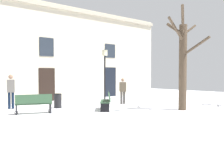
# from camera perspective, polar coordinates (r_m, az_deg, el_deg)

# --- Properties ---
(ground_plane) EXTENTS (36.04, 36.04, 0.00)m
(ground_plane) POSITION_cam_1_polar(r_m,az_deg,el_deg) (11.73, 5.72, -6.96)
(ground_plane) COLOR white
(building_facade) EXTENTS (22.53, 0.60, 6.71)m
(building_facade) POSITION_cam_1_polar(r_m,az_deg,el_deg) (18.76, -14.83, 6.87)
(building_facade) COLOR beige
(building_facade) RESTS_ON ground
(tree_foreground) EXTENTS (2.83, 2.47, 5.04)m
(tree_foreground) POSITION_cam_1_polar(r_m,az_deg,el_deg) (14.17, 14.84, 4.65)
(tree_foreground) COLOR #4C3D2D
(tree_foreground) RESTS_ON ground
(streetlamp) EXTENTS (0.30, 0.30, 3.45)m
(streetlamp) POSITION_cam_1_polar(r_m,az_deg,el_deg) (17.13, -1.54, 3.06)
(streetlamp) COLOR black
(streetlamp) RESTS_ON ground
(litter_bin) EXTENTS (0.44, 0.44, 0.78)m
(litter_bin) POSITION_cam_1_polar(r_m,az_deg,el_deg) (14.90, -11.47, -3.51)
(litter_bin) COLOR black
(litter_bin) RESTS_ON ground
(bench_near_center_tree) EXTENTS (1.72, 1.04, 0.92)m
(bench_near_center_tree) POSITION_cam_1_polar(r_m,az_deg,el_deg) (12.97, -16.33, -4.06)
(bench_near_center_tree) COLOR #2D4C33
(bench_near_center_tree) RESTS_ON ground
(bench_facing_shops) EXTENTS (1.52, 1.61, 0.90)m
(bench_facing_shops) POSITION_cam_1_polar(r_m,az_deg,el_deg) (13.82, -1.20, -3.64)
(bench_facing_shops) COLOR #2D4C33
(bench_facing_shops) RESTS_ON ground
(person_near_bench) EXTENTS (0.44, 0.37, 1.59)m
(person_near_bench) POSITION_cam_1_polar(r_m,az_deg,el_deg) (16.49, 2.31, -1.24)
(person_near_bench) COLOR #403D3A
(person_near_bench) RESTS_ON ground
(person_by_shop_door) EXTENTS (0.44, 0.38, 1.83)m
(person_by_shop_door) POSITION_cam_1_polar(r_m,az_deg,el_deg) (15.21, -20.72, -1.10)
(person_by_shop_door) COLOR black
(person_by_shop_door) RESTS_ON ground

